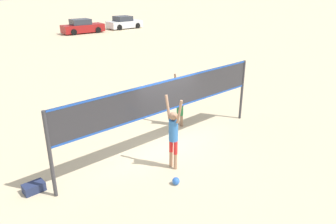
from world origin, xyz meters
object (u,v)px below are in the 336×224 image
(volleyball, at_px, (176,181))
(gear_bag, at_px, (34,188))
(volleyball_net, at_px, (168,100))
(parked_car_mid, at_px, (124,23))
(player_blocker, at_px, (180,100))
(player_spiker, at_px, (173,132))
(parked_car_near, at_px, (82,27))

(volleyball, relative_size, gear_bag, 0.39)
(volleyball_net, height_order, parked_car_mid, volleyball_net)
(player_blocker, xyz_separation_m, gear_bag, (-6.01, -0.56, -0.96))
(volleyball_net, bearing_deg, parked_car_mid, 58.29)
(volleyball_net, distance_m, volleyball, 2.73)
(volleyball_net, relative_size, parked_car_mid, 1.95)
(player_spiker, bearing_deg, gear_bag, 66.46)
(parked_car_near, bearing_deg, volleyball, -108.09)
(gear_bag, xyz_separation_m, parked_car_mid, (20.57, 25.62, 0.53))
(parked_car_mid, bearing_deg, volleyball, -119.55)
(parked_car_near, bearing_deg, player_blocker, -104.81)
(volleyball_net, relative_size, gear_bag, 14.65)
(gear_bag, bearing_deg, volleyball, -36.57)
(volleyball_net, xyz_separation_m, parked_car_mid, (16.18, 26.20, -1.13))
(player_blocker, relative_size, parked_car_near, 0.45)
(player_blocker, relative_size, parked_car_mid, 0.49)
(volleyball, xyz_separation_m, parked_car_mid, (17.44, 27.95, 0.54))
(player_spiker, distance_m, gear_bag, 4.17)
(player_spiker, bearing_deg, volleyball, 142.45)
(player_blocker, relative_size, gear_bag, 3.71)
(player_spiker, xyz_separation_m, volleyball, (-0.55, -0.72, -1.11))
(volleyball_net, relative_size, player_spiker, 3.55)
(volleyball_net, bearing_deg, gear_bag, 172.55)
(player_blocker, height_order, parked_car_near, player_blocker)
(volleyball_net, height_order, player_blocker, volleyball_net)
(player_spiker, xyz_separation_m, player_blocker, (2.33, 2.16, -0.14))
(volleyball_net, height_order, volleyball, volleyball_net)
(volleyball_net, height_order, parked_car_near, volleyball_net)
(parked_car_near, bearing_deg, volleyball_net, -107.14)
(parked_car_near, xyz_separation_m, parked_car_mid, (5.57, 0.14, -0.02))
(volleyball, bearing_deg, player_spiker, 52.45)
(parked_car_near, bearing_deg, parked_car_mid, 6.45)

